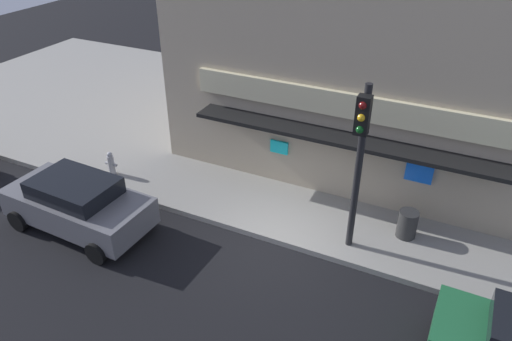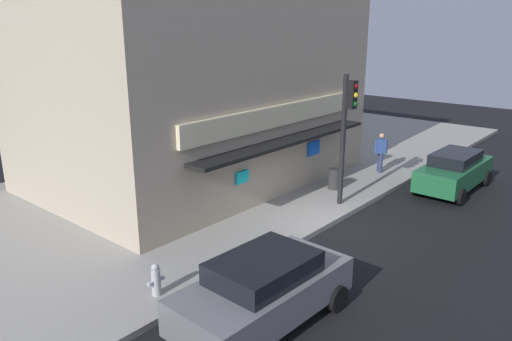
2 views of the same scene
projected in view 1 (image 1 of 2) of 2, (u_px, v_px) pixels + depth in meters
The scene contains 7 objects.
ground_plane at pixel (275, 244), 13.44m from camera, with size 58.57×58.57×0.00m, color black.
sidewalk at pixel (342, 146), 18.22m from camera, with size 39.05×12.57×0.17m, color gray.
corner_building at pixel (387, 32), 16.31m from camera, with size 12.61×9.43×8.27m.
traffic_light at pixel (360, 150), 11.55m from camera, with size 0.32×0.58×4.65m.
fire_hydrant at pixel (111, 163), 16.14m from camera, with size 0.46×0.22×0.82m.
trash_can at pixel (407, 224), 13.29m from camera, with size 0.54×0.54×0.81m, color #2D2D2D.
parked_car_grey at pixel (78, 203), 13.69m from camera, with size 4.36×2.24×1.61m.
Camera 1 is at (4.06, -9.60, 8.75)m, focal length 33.70 mm.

